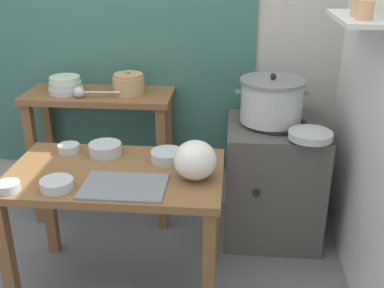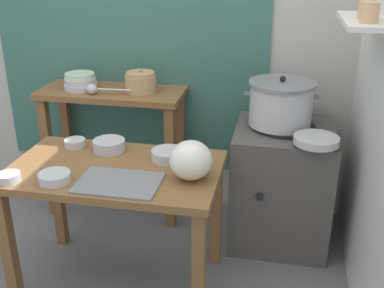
{
  "view_description": "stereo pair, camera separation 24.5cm",
  "coord_description": "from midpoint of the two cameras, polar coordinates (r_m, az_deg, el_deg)",
  "views": [
    {
      "loc": [
        0.65,
        -2.03,
        1.78
      ],
      "look_at": [
        0.45,
        0.22,
        0.82
      ],
      "focal_mm": 43.7,
      "sensor_mm": 36.0,
      "label": 1
    },
    {
      "loc": [
        0.89,
        -1.99,
        1.78
      ],
      "look_at": [
        0.45,
        0.22,
        0.82
      ],
      "focal_mm": 43.7,
      "sensor_mm": 36.0,
      "label": 2
    }
  ],
  "objects": [
    {
      "name": "ladle",
      "position": [
        3.05,
        -9.66,
        6.61
      ],
      "size": [
        0.29,
        0.07,
        0.07
      ],
      "color": "#B7BABF",
      "rests_on": "back_shelf_table"
    },
    {
      "name": "stove_block",
      "position": [
        3.05,
        13.1,
        -4.85
      ],
      "size": [
        0.6,
        0.61,
        0.78
      ],
      "color": "#4C4742",
      "rests_on": "ground"
    },
    {
      "name": "wide_pan",
      "position": [
        2.67,
        17.5,
        0.41
      ],
      "size": [
        0.25,
        0.25,
        0.04
      ],
      "primitive_type": "cylinder",
      "color": "#B7BABF",
      "rests_on": "stove_block"
    },
    {
      "name": "prep_bowl_4",
      "position": [
        2.4,
        -18.79,
        -3.92
      ],
      "size": [
        0.11,
        0.11,
        0.04
      ],
      "color": "#B7BABF",
      "rests_on": "prep_table"
    },
    {
      "name": "prep_bowl_0",
      "position": [
        2.62,
        -7.48,
        -0.17
      ],
      "size": [
        0.18,
        0.18,
        0.06
      ],
      "color": "#B7BABF",
      "rests_on": "prep_table"
    },
    {
      "name": "back_shelf_table",
      "position": [
        3.2,
        -7.4,
        2.71
      ],
      "size": [
        0.96,
        0.4,
        0.9
      ],
      "color": "brown",
      "rests_on": "ground"
    },
    {
      "name": "serving_tray",
      "position": [
        2.27,
        -5.88,
        -4.8
      ],
      "size": [
        0.4,
        0.28,
        0.01
      ],
      "primitive_type": "cube",
      "color": "slate",
      "rests_on": "prep_table"
    },
    {
      "name": "prep_bowl_1",
      "position": [
        2.49,
        -0.14,
        -1.36
      ],
      "size": [
        0.18,
        0.18,
        0.06
      ],
      "color": "#B7BABF",
      "rests_on": "prep_table"
    },
    {
      "name": "prep_bowl_3",
      "position": [
        2.71,
        -11.61,
        0.1
      ],
      "size": [
        0.12,
        0.12,
        0.04
      ],
      "color": "#B7BABF",
      "rests_on": "prep_table"
    },
    {
      "name": "steamer_pot",
      "position": [
        2.87,
        13.23,
        4.83
      ],
      "size": [
        0.44,
        0.4,
        0.3
      ],
      "color": "#B7BABF",
      "rests_on": "stove_block"
    },
    {
      "name": "plastic_bag",
      "position": [
        2.27,
        2.95,
        -2.05
      ],
      "size": [
        0.21,
        0.21,
        0.2
      ],
      "primitive_type": "ellipsoid",
      "color": "silver",
      "rests_on": "prep_table"
    },
    {
      "name": "clay_pot",
      "position": [
        3.06,
        -4.01,
        7.5
      ],
      "size": [
        0.2,
        0.2,
        0.16
      ],
      "color": "tan",
      "rests_on": "back_shelf_table"
    },
    {
      "name": "prep_table",
      "position": [
        2.49,
        -6.52,
        -5.19
      ],
      "size": [
        1.1,
        0.66,
        0.72
      ],
      "color": "brown",
      "rests_on": "ground"
    },
    {
      "name": "prep_bowl_2",
      "position": [
        2.33,
        -13.58,
        -4.02
      ],
      "size": [
        0.16,
        0.16,
        0.05
      ],
      "color": "#B7BABF",
      "rests_on": "prep_table"
    },
    {
      "name": "wall_back",
      "position": [
        3.22,
        -1.25,
        14.5
      ],
      "size": [
        4.4,
        0.12,
        2.6
      ],
      "color": "#B2ADA3",
      "rests_on": "ground"
    },
    {
      "name": "bowl_stack_enamel",
      "position": [
        3.18,
        -11.35,
        7.46
      ],
      "size": [
        0.22,
        0.22,
        0.11
      ],
      "color": "#B7BABF",
      "rests_on": "back_shelf_table"
    },
    {
      "name": "ground_plane",
      "position": [
        2.79,
        -7.83,
        -16.82
      ],
      "size": [
        9.0,
        9.0,
        0.0
      ],
      "primitive_type": "plane",
      "color": "slate"
    }
  ]
}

